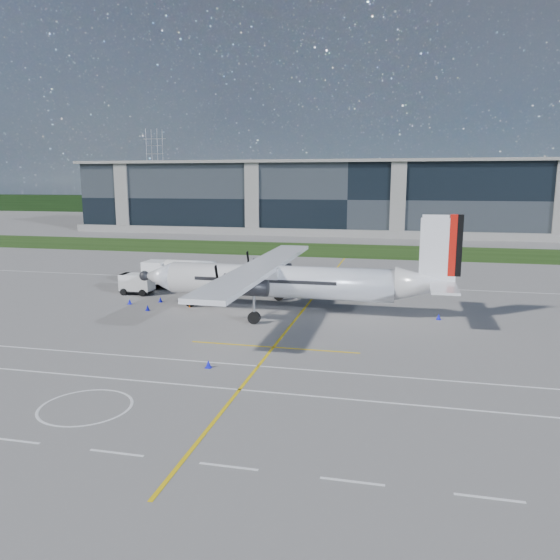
{
  "coord_description": "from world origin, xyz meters",
  "views": [
    {
      "loc": [
        11.59,
        -41.39,
        11.45
      ],
      "look_at": [
        1.03,
        4.63,
        2.78
      ],
      "focal_mm": 35.0,
      "sensor_mm": 36.0,
      "label": 1
    }
  ],
  "objects_px": {
    "safety_cone_portwing": "(208,364)",
    "safety_cone_tail": "(439,317)",
    "fuel_tanker_truck": "(175,274)",
    "turboprop_aircraft": "(291,263)",
    "baggage_tug": "(137,284)",
    "ground_crew_person": "(191,296)",
    "safety_cone_fwd": "(130,302)",
    "safety_cone_nose_port": "(148,308)",
    "pylon_west": "(155,170)",
    "safety_cone_nose_stbd": "(160,300)"
  },
  "relations": [
    {
      "from": "pylon_west",
      "to": "safety_cone_fwd",
      "type": "bearing_deg",
      "value": -65.44
    },
    {
      "from": "ground_crew_person",
      "to": "safety_cone_fwd",
      "type": "xyz_separation_m",
      "value": [
        -6.05,
        -0.16,
        -0.76
      ]
    },
    {
      "from": "ground_crew_person",
      "to": "safety_cone_nose_port",
      "type": "distance_m",
      "value": 3.96
    },
    {
      "from": "ground_crew_person",
      "to": "safety_cone_nose_stbd",
      "type": "bearing_deg",
      "value": 88.78
    },
    {
      "from": "safety_cone_nose_stbd",
      "to": "safety_cone_fwd",
      "type": "bearing_deg",
      "value": -149.18
    },
    {
      "from": "baggage_tug",
      "to": "ground_crew_person",
      "type": "xyz_separation_m",
      "value": [
        7.57,
        -4.3,
        -0.02
      ]
    },
    {
      "from": "ground_crew_person",
      "to": "safety_cone_tail",
      "type": "height_order",
      "value": "ground_crew_person"
    },
    {
      "from": "turboprop_aircraft",
      "to": "ground_crew_person",
      "type": "bearing_deg",
      "value": -179.2
    },
    {
      "from": "pylon_west",
      "to": "baggage_tug",
      "type": "bearing_deg",
      "value": -65.27
    },
    {
      "from": "ground_crew_person",
      "to": "safety_cone_portwing",
      "type": "distance_m",
      "value": 16.81
    },
    {
      "from": "turboprop_aircraft",
      "to": "safety_cone_tail",
      "type": "relative_size",
      "value": 58.43
    },
    {
      "from": "baggage_tug",
      "to": "safety_cone_nose_stbd",
      "type": "height_order",
      "value": "baggage_tug"
    },
    {
      "from": "turboprop_aircraft",
      "to": "ground_crew_person",
      "type": "height_order",
      "value": "turboprop_aircraft"
    },
    {
      "from": "turboprop_aircraft",
      "to": "fuel_tanker_truck",
      "type": "relative_size",
      "value": 3.52
    },
    {
      "from": "pylon_west",
      "to": "safety_cone_fwd",
      "type": "distance_m",
      "value": 161.2
    },
    {
      "from": "fuel_tanker_truck",
      "to": "pylon_west",
      "type": "bearing_deg",
      "value": 116.17
    },
    {
      "from": "baggage_tug",
      "to": "ground_crew_person",
      "type": "relative_size",
      "value": 1.7
    },
    {
      "from": "safety_cone_nose_port",
      "to": "ground_crew_person",
      "type": "bearing_deg",
      "value": 32.59
    },
    {
      "from": "safety_cone_fwd",
      "to": "safety_cone_portwing",
      "type": "bearing_deg",
      "value": -48.31
    },
    {
      "from": "ground_crew_person",
      "to": "safety_cone_nose_stbd",
      "type": "xyz_separation_m",
      "value": [
        -3.62,
        1.3,
        -0.76
      ]
    },
    {
      "from": "safety_cone_nose_stbd",
      "to": "safety_cone_portwing",
      "type": "bearing_deg",
      "value": -56.42
    },
    {
      "from": "safety_cone_portwing",
      "to": "safety_cone_tail",
      "type": "bearing_deg",
      "value": 46.8
    },
    {
      "from": "pylon_west",
      "to": "fuel_tanker_truck",
      "type": "xyz_separation_m",
      "value": [
        67.86,
        -138.08,
        -13.44
      ]
    },
    {
      "from": "safety_cone_portwing",
      "to": "safety_cone_nose_stbd",
      "type": "bearing_deg",
      "value": 123.58
    },
    {
      "from": "baggage_tug",
      "to": "safety_cone_tail",
      "type": "height_order",
      "value": "baggage_tug"
    },
    {
      "from": "fuel_tanker_truck",
      "to": "turboprop_aircraft",
      "type": "bearing_deg",
      "value": -28.24
    },
    {
      "from": "fuel_tanker_truck",
      "to": "ground_crew_person",
      "type": "height_order",
      "value": "fuel_tanker_truck"
    },
    {
      "from": "safety_cone_nose_stbd",
      "to": "safety_cone_tail",
      "type": "xyz_separation_m",
      "value": [
        25.46,
        -0.92,
        0.0
      ]
    },
    {
      "from": "fuel_tanker_truck",
      "to": "safety_cone_portwing",
      "type": "bearing_deg",
      "value": -61.95
    },
    {
      "from": "safety_cone_portwing",
      "to": "safety_cone_nose_port",
      "type": "height_order",
      "value": "same"
    },
    {
      "from": "turboprop_aircraft",
      "to": "fuel_tanker_truck",
      "type": "bearing_deg",
      "value": 151.76
    },
    {
      "from": "ground_crew_person",
      "to": "safety_cone_portwing",
      "type": "relative_size",
      "value": 4.03
    },
    {
      "from": "baggage_tug",
      "to": "safety_cone_fwd",
      "type": "relative_size",
      "value": 6.85
    },
    {
      "from": "safety_cone_portwing",
      "to": "safety_cone_tail",
      "type": "height_order",
      "value": "same"
    },
    {
      "from": "safety_cone_nose_stbd",
      "to": "safety_cone_nose_port",
      "type": "distance_m",
      "value": 3.41
    },
    {
      "from": "safety_cone_nose_stbd",
      "to": "ground_crew_person",
      "type": "bearing_deg",
      "value": -19.7
    },
    {
      "from": "safety_cone_nose_port",
      "to": "fuel_tanker_truck",
      "type": "bearing_deg",
      "value": 99.43
    },
    {
      "from": "turboprop_aircraft",
      "to": "safety_cone_portwing",
      "type": "bearing_deg",
      "value": -97.52
    },
    {
      "from": "pylon_west",
      "to": "safety_cone_tail",
      "type": "relative_size",
      "value": 60.0
    },
    {
      "from": "safety_cone_nose_port",
      "to": "safety_cone_fwd",
      "type": "bearing_deg",
      "value": 145.11
    },
    {
      "from": "safety_cone_nose_port",
      "to": "safety_cone_fwd",
      "type": "xyz_separation_m",
      "value": [
        -2.78,
        1.94,
        0.0
      ]
    },
    {
      "from": "safety_cone_tail",
      "to": "safety_cone_fwd",
      "type": "height_order",
      "value": "same"
    },
    {
      "from": "fuel_tanker_truck",
      "to": "safety_cone_tail",
      "type": "bearing_deg",
      "value": -15.44
    },
    {
      "from": "turboprop_aircraft",
      "to": "fuel_tanker_truck",
      "type": "xyz_separation_m",
      "value": [
        -14.21,
        7.63,
        -2.83
      ]
    },
    {
      "from": "safety_cone_nose_stbd",
      "to": "safety_cone_nose_port",
      "type": "xyz_separation_m",
      "value": [
        0.34,
        -3.39,
        0.0
      ]
    },
    {
      "from": "safety_cone_nose_port",
      "to": "safety_cone_tail",
      "type": "distance_m",
      "value": 25.24
    },
    {
      "from": "turboprop_aircraft",
      "to": "safety_cone_nose_stbd",
      "type": "bearing_deg",
      "value": 174.84
    },
    {
      "from": "safety_cone_nose_port",
      "to": "safety_cone_fwd",
      "type": "distance_m",
      "value": 3.39
    },
    {
      "from": "safety_cone_fwd",
      "to": "safety_cone_nose_port",
      "type": "bearing_deg",
      "value": -34.89
    },
    {
      "from": "baggage_tug",
      "to": "safety_cone_nose_port",
      "type": "xyz_separation_m",
      "value": [
        4.29,
        -6.39,
        -0.78
      ]
    }
  ]
}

